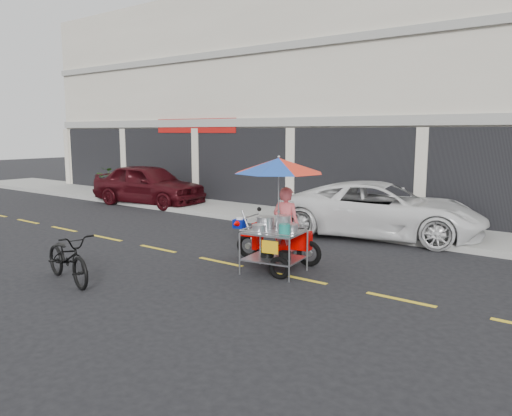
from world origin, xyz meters
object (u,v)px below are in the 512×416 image
Objects in this scene: white_pickup at (381,210)px; maroon_sedan at (148,184)px; near_bicycle at (68,258)px; food_vendor_rig at (280,198)px.

maroon_sedan is at bearing 76.09° from white_pickup.
food_vendor_rig is at bearing -27.84° from near_bicycle.
maroon_sedan reaches higher than near_bicycle.
food_vendor_rig is at bearing 162.15° from white_pickup.
white_pickup is 7.92m from near_bicycle.
maroon_sedan is 0.87× the size of white_pickup.
maroon_sedan is at bearing 145.26° from food_vendor_rig.
near_bicycle is at bearing -138.33° from food_vendor_rig.
near_bicycle is (6.54, -7.51, -0.31)m from maroon_sedan.
maroon_sedan is 9.96m from near_bicycle.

